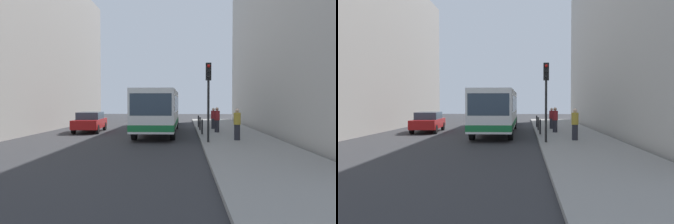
# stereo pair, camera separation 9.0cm
# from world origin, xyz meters

# --- Properties ---
(ground_plane) EXTENTS (80.00, 80.00, 0.00)m
(ground_plane) POSITION_xyz_m (0.00, 0.00, 0.00)
(ground_plane) COLOR #2D2D30
(sidewalk) EXTENTS (4.40, 40.00, 0.15)m
(sidewalk) POSITION_xyz_m (5.40, 0.00, 0.07)
(sidewalk) COLOR gray
(sidewalk) RESTS_ON ground
(building_left) EXTENTS (7.00, 32.00, 13.45)m
(building_left) POSITION_xyz_m (-11.50, 4.00, 6.72)
(building_left) COLOR gray
(building_left) RESTS_ON ground
(building_right) EXTENTS (7.00, 32.00, 15.63)m
(building_right) POSITION_xyz_m (11.50, 4.00, 7.81)
(building_right) COLOR #BCB7AD
(building_right) RESTS_ON ground
(bus) EXTENTS (2.54, 11.02, 3.00)m
(bus) POSITION_xyz_m (0.50, 3.09, 1.73)
(bus) COLOR white
(bus) RESTS_ON ground
(car_beside_bus) EXTENTS (2.12, 4.52, 1.48)m
(car_beside_bus) POSITION_xyz_m (-4.69, 4.02, 0.78)
(car_beside_bus) COLOR maroon
(car_beside_bus) RESTS_ON ground
(car_behind_bus) EXTENTS (1.87, 4.40, 1.48)m
(car_behind_bus) POSITION_xyz_m (0.73, 12.62, 0.78)
(car_behind_bus) COLOR silver
(car_behind_bus) RESTS_ON ground
(traffic_light) EXTENTS (0.28, 0.33, 4.10)m
(traffic_light) POSITION_xyz_m (3.55, -2.95, 3.01)
(traffic_light) COLOR black
(traffic_light) RESTS_ON sidewalk
(bollard_near) EXTENTS (0.11, 0.11, 0.95)m
(bollard_near) POSITION_xyz_m (3.45, 1.30, 0.62)
(bollard_near) COLOR black
(bollard_near) RESTS_ON sidewalk
(bollard_mid) EXTENTS (0.11, 0.11, 0.95)m
(bollard_mid) POSITION_xyz_m (3.45, 4.29, 0.62)
(bollard_mid) COLOR black
(bollard_mid) RESTS_ON sidewalk
(bollard_far) EXTENTS (0.11, 0.11, 0.95)m
(bollard_far) POSITION_xyz_m (3.45, 7.28, 0.62)
(bollard_far) COLOR black
(bollard_far) RESTS_ON sidewalk
(pedestrian_near_signal) EXTENTS (0.38, 0.38, 1.73)m
(pedestrian_near_signal) POSITION_xyz_m (5.19, -1.95, 1.02)
(pedestrian_near_signal) COLOR #26262D
(pedestrian_near_signal) RESTS_ON sidewalk
(pedestrian_mid_sidewalk) EXTENTS (0.38, 0.38, 1.71)m
(pedestrian_mid_sidewalk) POSITION_xyz_m (4.53, 2.62, 1.00)
(pedestrian_mid_sidewalk) COLOR #26262D
(pedestrian_mid_sidewalk) RESTS_ON sidewalk
(pedestrian_far_sidewalk) EXTENTS (0.38, 0.38, 1.62)m
(pedestrian_far_sidewalk) POSITION_xyz_m (4.54, 5.58, 0.95)
(pedestrian_far_sidewalk) COLOR #26262D
(pedestrian_far_sidewalk) RESTS_ON sidewalk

